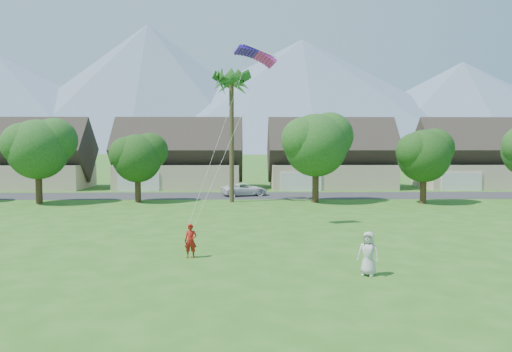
{
  "coord_description": "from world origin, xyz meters",
  "views": [
    {
      "loc": [
        -0.52,
        -19.24,
        5.85
      ],
      "look_at": [
        0.0,
        10.0,
        3.8
      ],
      "focal_mm": 35.0,
      "sensor_mm": 36.0,
      "label": 1
    }
  ],
  "objects_px": {
    "kite_flyer": "(191,241)",
    "parked_car": "(245,189)",
    "watcher": "(368,254)",
    "parafoil_kite": "(256,54)"
  },
  "relations": [
    {
      "from": "kite_flyer",
      "to": "watcher",
      "type": "relative_size",
      "value": 0.89
    },
    {
      "from": "watcher",
      "to": "parafoil_kite",
      "type": "height_order",
      "value": "parafoil_kite"
    },
    {
      "from": "kite_flyer",
      "to": "parafoil_kite",
      "type": "bearing_deg",
      "value": 73.32
    },
    {
      "from": "kite_flyer",
      "to": "parked_car",
      "type": "distance_m",
      "value": 28.61
    },
    {
      "from": "kite_flyer",
      "to": "parafoil_kite",
      "type": "height_order",
      "value": "parafoil_kite"
    },
    {
      "from": "parafoil_kite",
      "to": "kite_flyer",
      "type": "bearing_deg",
      "value": -128.13
    },
    {
      "from": "watcher",
      "to": "parked_car",
      "type": "relative_size",
      "value": 0.39
    },
    {
      "from": "parafoil_kite",
      "to": "parked_car",
      "type": "bearing_deg",
      "value": 75.89
    },
    {
      "from": "kite_flyer",
      "to": "parked_car",
      "type": "xyz_separation_m",
      "value": [
        2.56,
        28.5,
        -0.18
      ]
    },
    {
      "from": "parked_car",
      "to": "parafoil_kite",
      "type": "xyz_separation_m",
      "value": [
        0.87,
        -19.79,
        10.94
      ]
    }
  ]
}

